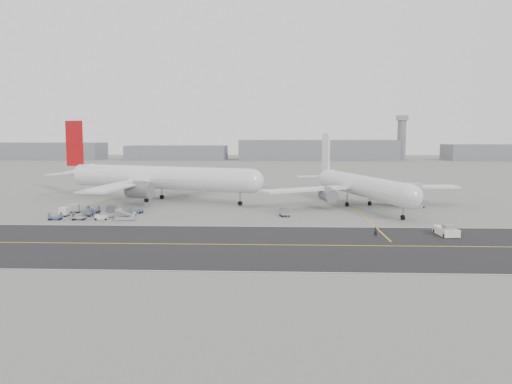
{
  "coord_description": "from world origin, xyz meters",
  "views": [
    {
      "loc": [
        11.31,
        -95.38,
        17.23
      ],
      "look_at": [
        6.84,
        12.0,
        5.0
      ],
      "focal_mm": 35.0,
      "sensor_mm": 36.0,
      "label": 1
    }
  ],
  "objects_px": {
    "airliner_b": "(359,185)",
    "ground_crew_a": "(376,232)",
    "jet_bridge": "(389,190)",
    "airliner_a": "(155,178)",
    "pushback_tug": "(446,231)",
    "control_tower": "(402,137)"
  },
  "relations": [
    {
      "from": "control_tower",
      "to": "jet_bridge",
      "type": "xyz_separation_m",
      "value": [
        -61.69,
        -240.54,
        -12.0
      ]
    },
    {
      "from": "pushback_tug",
      "to": "jet_bridge",
      "type": "distance_m",
      "value": 34.14
    },
    {
      "from": "control_tower",
      "to": "jet_bridge",
      "type": "distance_m",
      "value": 248.61
    },
    {
      "from": "ground_crew_a",
      "to": "airliner_b",
      "type": "bearing_deg",
      "value": 104.74
    },
    {
      "from": "pushback_tug",
      "to": "ground_crew_a",
      "type": "xyz_separation_m",
      "value": [
        -12.37,
        -1.38,
        -0.03
      ]
    },
    {
      "from": "control_tower",
      "to": "airliner_a",
      "type": "distance_m",
      "value": 260.33
    },
    {
      "from": "pushback_tug",
      "to": "airliner_a",
      "type": "bearing_deg",
      "value": 139.98
    },
    {
      "from": "airliner_a",
      "to": "jet_bridge",
      "type": "height_order",
      "value": "airliner_a"
    },
    {
      "from": "airliner_a",
      "to": "ground_crew_a",
      "type": "distance_m",
      "value": 67.08
    },
    {
      "from": "airliner_b",
      "to": "control_tower",
      "type": "bearing_deg",
      "value": 57.82
    },
    {
      "from": "jet_bridge",
      "to": "ground_crew_a",
      "type": "relative_size",
      "value": 9.68
    },
    {
      "from": "airliner_a",
      "to": "airliner_b",
      "type": "height_order",
      "value": "airliner_a"
    },
    {
      "from": "control_tower",
      "to": "airliner_a",
      "type": "xyz_separation_m",
      "value": [
        -120.8,
        -230.39,
        -10.11
      ]
    },
    {
      "from": "jet_bridge",
      "to": "pushback_tug",
      "type": "bearing_deg",
      "value": -86.24
    },
    {
      "from": "airliner_b",
      "to": "ground_crew_a",
      "type": "bearing_deg",
      "value": -111.04
    },
    {
      "from": "pushback_tug",
      "to": "ground_crew_a",
      "type": "relative_size",
      "value": 4.45
    },
    {
      "from": "airliner_a",
      "to": "pushback_tug",
      "type": "distance_m",
      "value": 75.78
    },
    {
      "from": "control_tower",
      "to": "ground_crew_a",
      "type": "bearing_deg",
      "value": -104.58
    },
    {
      "from": "pushback_tug",
      "to": "ground_crew_a",
      "type": "height_order",
      "value": "pushback_tug"
    },
    {
      "from": "airliner_b",
      "to": "ground_crew_a",
      "type": "relative_size",
      "value": 30.18
    },
    {
      "from": "airliner_a",
      "to": "ground_crew_a",
      "type": "bearing_deg",
      "value": -112.75
    },
    {
      "from": "ground_crew_a",
      "to": "airliner_a",
      "type": "bearing_deg",
      "value": 156.84
    }
  ]
}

